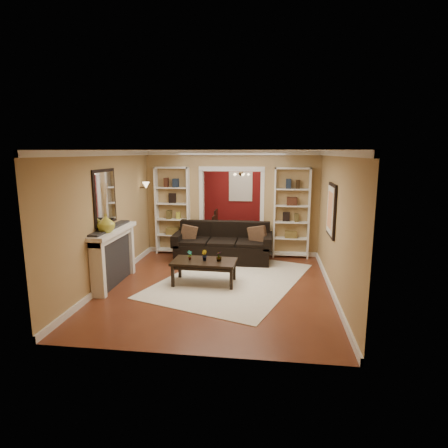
# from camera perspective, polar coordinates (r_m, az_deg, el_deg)

# --- Properties ---
(floor) EXTENTS (8.00, 8.00, 0.00)m
(floor) POSITION_cam_1_polar(r_m,az_deg,el_deg) (8.96, 0.30, -6.46)
(floor) COLOR brown
(floor) RESTS_ON ground
(ceiling) EXTENTS (8.00, 8.00, 0.00)m
(ceiling) POSITION_cam_1_polar(r_m,az_deg,el_deg) (8.55, 0.31, 11.08)
(ceiling) COLOR white
(ceiling) RESTS_ON ground
(wall_back) EXTENTS (8.00, 0.00, 8.00)m
(wall_back) POSITION_cam_1_polar(r_m,az_deg,el_deg) (12.60, 2.57, 4.86)
(wall_back) COLOR tan
(wall_back) RESTS_ON ground
(wall_front) EXTENTS (8.00, 0.00, 8.00)m
(wall_front) POSITION_cam_1_polar(r_m,az_deg,el_deg) (4.80, -5.65, -5.17)
(wall_front) COLOR tan
(wall_front) RESTS_ON ground
(wall_left) EXTENTS (0.00, 8.00, 8.00)m
(wall_left) POSITION_cam_1_polar(r_m,az_deg,el_deg) (9.20, -13.74, 2.32)
(wall_left) COLOR tan
(wall_left) RESTS_ON ground
(wall_right) EXTENTS (0.00, 8.00, 8.00)m
(wall_right) POSITION_cam_1_polar(r_m,az_deg,el_deg) (8.67, 15.23, 1.73)
(wall_right) COLOR tan
(wall_right) RESTS_ON ground
(partition_wall) EXTENTS (4.50, 0.15, 2.70)m
(partition_wall) POSITION_cam_1_polar(r_m,az_deg,el_deg) (9.83, 1.17, 3.16)
(partition_wall) COLOR tan
(partition_wall) RESTS_ON floor
(red_back_panel) EXTENTS (4.44, 0.04, 2.64)m
(red_back_panel) POSITION_cam_1_polar(r_m,az_deg,el_deg) (12.57, 2.55, 4.71)
(red_back_panel) COLOR maroon
(red_back_panel) RESTS_ON floor
(dining_window) EXTENTS (0.78, 0.03, 0.98)m
(dining_window) POSITION_cam_1_polar(r_m,az_deg,el_deg) (12.51, 2.55, 5.73)
(dining_window) COLOR #8CA5CC
(dining_window) RESTS_ON wall_back
(area_rug) EXTENTS (3.60, 4.24, 0.01)m
(area_rug) POSITION_cam_1_polar(r_m,az_deg,el_deg) (8.03, 1.11, -8.50)
(area_rug) COLOR white
(area_rug) RESTS_ON floor
(sofa) EXTENTS (2.41, 1.04, 0.94)m
(sofa) POSITION_cam_1_polar(r_m,az_deg,el_deg) (9.28, -0.17, -2.83)
(sofa) COLOR black
(sofa) RESTS_ON floor
(pillow_left) EXTENTS (0.41, 0.16, 0.39)m
(pillow_left) POSITION_cam_1_polar(r_m,az_deg,el_deg) (9.37, -5.37, -1.58)
(pillow_left) COLOR brown
(pillow_left) RESTS_ON sofa
(pillow_right) EXTENTS (0.46, 0.27, 0.44)m
(pillow_right) POSITION_cam_1_polar(r_m,az_deg,el_deg) (9.14, 5.13, -1.74)
(pillow_right) COLOR brown
(pillow_right) RESTS_ON sofa
(coffee_table) EXTENTS (1.32, 0.75, 0.49)m
(coffee_table) POSITION_cam_1_polar(r_m,az_deg,el_deg) (7.77, -3.01, -7.33)
(coffee_table) COLOR black
(coffee_table) RESTS_ON floor
(plant_left) EXTENTS (0.13, 0.12, 0.20)m
(plant_left) POSITION_cam_1_polar(r_m,az_deg,el_deg) (7.72, -5.25, -4.77)
(plant_left) COLOR #336626
(plant_left) RESTS_ON coffee_table
(plant_center) EXTENTS (0.15, 0.15, 0.22)m
(plant_center) POSITION_cam_1_polar(r_m,az_deg,el_deg) (7.66, -3.03, -4.81)
(plant_center) COLOR #336626
(plant_center) RESTS_ON coffee_table
(plant_right) EXTENTS (0.15, 0.15, 0.20)m
(plant_right) POSITION_cam_1_polar(r_m,az_deg,el_deg) (7.62, -0.78, -4.96)
(plant_right) COLOR #336626
(plant_right) RESTS_ON coffee_table
(bookshelf_left) EXTENTS (0.90, 0.30, 2.30)m
(bookshelf_left) POSITION_cam_1_polar(r_m,az_deg,el_deg) (9.98, -7.82, 2.02)
(bookshelf_left) COLOR white
(bookshelf_left) RESTS_ON floor
(bookshelf_right) EXTENTS (0.90, 0.30, 2.30)m
(bookshelf_right) POSITION_cam_1_polar(r_m,az_deg,el_deg) (9.65, 10.25, 1.64)
(bookshelf_right) COLOR white
(bookshelf_right) RESTS_ON floor
(fireplace) EXTENTS (0.32, 1.70, 1.16)m
(fireplace) POSITION_cam_1_polar(r_m,az_deg,el_deg) (7.94, -16.29, -4.83)
(fireplace) COLOR white
(fireplace) RESTS_ON floor
(vase) EXTENTS (0.42, 0.42, 0.36)m
(vase) POSITION_cam_1_polar(r_m,az_deg,el_deg) (7.49, -17.57, 0.13)
(vase) COLOR gold
(vase) RESTS_ON fireplace
(mirror) EXTENTS (0.03, 0.95, 1.10)m
(mirror) POSITION_cam_1_polar(r_m,az_deg,el_deg) (7.77, -17.71, 3.93)
(mirror) COLOR silver
(mirror) RESTS_ON wall_left
(wall_sconce) EXTENTS (0.18, 0.18, 0.22)m
(wall_sconce) POSITION_cam_1_polar(r_m,az_deg,el_deg) (9.63, -12.14, 5.63)
(wall_sconce) COLOR #FFE0A5
(wall_sconce) RESTS_ON wall_left
(framed_art) EXTENTS (0.04, 0.85, 1.05)m
(framed_art) POSITION_cam_1_polar(r_m,az_deg,el_deg) (7.66, 15.99, 2.04)
(framed_art) COLOR black
(framed_art) RESTS_ON wall_right
(dining_table) EXTENTS (1.45, 0.81, 0.51)m
(dining_table) POSITION_cam_1_polar(r_m,az_deg,el_deg) (11.41, 2.52, -1.34)
(dining_table) COLOR black
(dining_table) RESTS_ON floor
(dining_chair_nw) EXTENTS (0.47, 0.47, 0.84)m
(dining_chair_nw) POSITION_cam_1_polar(r_m,az_deg,el_deg) (11.15, -0.42, -0.77)
(dining_chair_nw) COLOR black
(dining_chair_nw) RESTS_ON floor
(dining_chair_ne) EXTENTS (0.49, 0.49, 0.78)m
(dining_chair_ne) POSITION_cam_1_polar(r_m,az_deg,el_deg) (11.06, 5.24, -1.07)
(dining_chair_ne) COLOR black
(dining_chair_ne) RESTS_ON floor
(dining_chair_sw) EXTENTS (0.46, 0.46, 0.93)m
(dining_chair_sw) POSITION_cam_1_polar(r_m,az_deg,el_deg) (11.72, -0.02, 0.03)
(dining_chair_sw) COLOR black
(dining_chair_sw) RESTS_ON floor
(dining_chair_se) EXTENTS (0.47, 0.47, 0.84)m
(dining_chair_se) POSITION_cam_1_polar(r_m,az_deg,el_deg) (11.64, 5.36, -0.30)
(dining_chair_se) COLOR black
(dining_chair_se) RESTS_ON floor
(chandelier) EXTENTS (0.50, 0.50, 0.30)m
(chandelier) POSITION_cam_1_polar(r_m,az_deg,el_deg) (11.26, 2.03, 7.56)
(chandelier) COLOR #332617
(chandelier) RESTS_ON ceiling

